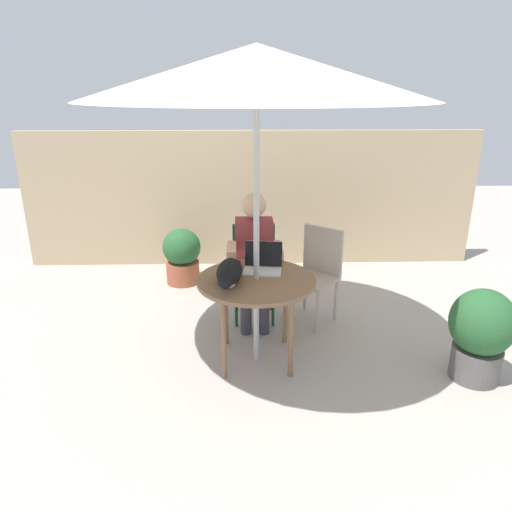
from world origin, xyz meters
TOP-DOWN VIEW (x-y plane):
  - ground_plane at (0.00, 0.00)m, footprint 14.00×14.00m
  - fence_back at (0.00, 2.25)m, footprint 5.45×0.08m
  - patio_table at (0.00, 0.00)m, footprint 0.92×0.92m
  - patio_umbrella at (0.00, 0.00)m, footprint 2.40×2.40m
  - chair_occupied at (0.00, 0.81)m, footprint 0.40×0.40m
  - chair_empty at (0.59, 0.71)m, footprint 0.56×0.56m
  - person_seated at (0.00, 0.66)m, footprint 0.48×0.48m
  - laptop at (0.06, 0.20)m, footprint 0.33×0.29m
  - cat at (-0.21, -0.09)m, footprint 0.23×0.65m
  - potted_plant_near_fence at (-0.79, 1.63)m, footprint 0.42×0.42m
  - potted_plant_by_chair at (1.66, -0.31)m, footprint 0.47×0.47m

SIDE VIEW (x-z plane):
  - ground_plane at x=0.00m, z-range 0.00..0.00m
  - potted_plant_near_fence at x=-0.79m, z-range 0.01..0.64m
  - potted_plant_by_chair at x=1.66m, z-range 0.03..0.76m
  - chair_occupied at x=0.00m, z-range 0.08..0.96m
  - chair_empty at x=0.59m, z-range 0.08..0.96m
  - patio_table at x=0.00m, z-range 0.29..1.00m
  - person_seated at x=0.00m, z-range 0.08..1.30m
  - laptop at x=0.06m, z-range 0.67..0.88m
  - cat at x=-0.21m, z-range 0.71..0.88m
  - fence_back at x=0.00m, z-range 0.00..1.63m
  - patio_umbrella at x=0.00m, z-range 1.00..3.38m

